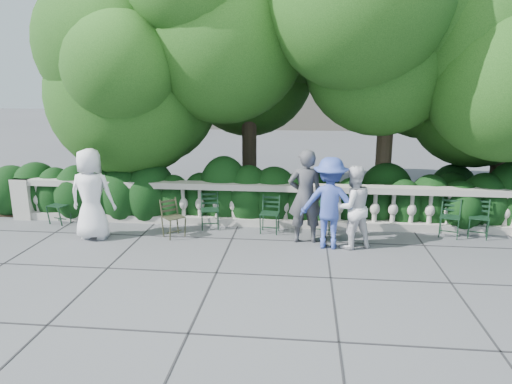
# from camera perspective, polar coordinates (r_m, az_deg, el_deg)

# --- Properties ---
(ground) EXTENTS (90.00, 90.00, 0.00)m
(ground) POSITION_cam_1_polar(r_m,az_deg,el_deg) (9.04, -0.67, -7.68)
(ground) COLOR #494B50
(ground) RESTS_ON ground
(balustrade) EXTENTS (12.00, 0.44, 1.00)m
(balustrade) POSITION_cam_1_polar(r_m,az_deg,el_deg) (10.59, 0.45, -1.68)
(balustrade) COLOR #9E998E
(balustrade) RESTS_ON ground
(shrub_hedge) EXTENTS (15.00, 2.60, 1.70)m
(shrub_hedge) POSITION_cam_1_polar(r_m,az_deg,el_deg) (11.87, 1.01, -2.41)
(shrub_hedge) COLOR black
(shrub_hedge) RESTS_ON ground
(tree_canopy) EXTENTS (15.04, 6.52, 6.78)m
(tree_canopy) POSITION_cam_1_polar(r_m,az_deg,el_deg) (11.57, 4.72, 16.96)
(tree_canopy) COLOR #3F3023
(tree_canopy) RESTS_ON ground
(chair_a) EXTENTS (0.55, 0.58, 0.84)m
(chair_a) POSITION_cam_1_polar(r_m,az_deg,el_deg) (11.74, -23.72, -3.79)
(chair_a) COLOR black
(chair_a) RESTS_ON ground
(chair_b) EXTENTS (0.53, 0.56, 0.84)m
(chair_b) POSITION_cam_1_polar(r_m,az_deg,el_deg) (10.42, -5.73, -4.81)
(chair_b) COLOR black
(chair_b) RESTS_ON ground
(chair_c) EXTENTS (0.48, 0.52, 0.84)m
(chair_c) POSITION_cam_1_polar(r_m,az_deg,el_deg) (10.10, 1.57, -5.35)
(chair_c) COLOR black
(chair_c) RESTS_ON ground
(chair_d) EXTENTS (0.53, 0.56, 0.84)m
(chair_d) POSITION_cam_1_polar(r_m,az_deg,el_deg) (10.07, 8.07, -5.54)
(chair_d) COLOR black
(chair_d) RESTS_ON ground
(chair_e) EXTENTS (0.57, 0.60, 0.84)m
(chair_e) POSITION_cam_1_polar(r_m,az_deg,el_deg) (10.68, 22.83, -5.39)
(chair_e) COLOR black
(chair_e) RESTS_ON ground
(chair_f) EXTENTS (0.56, 0.59, 0.84)m
(chair_f) POSITION_cam_1_polar(r_m,az_deg,el_deg) (10.88, 25.89, -5.35)
(chair_f) COLOR black
(chair_f) RESTS_ON ground
(chair_weathered) EXTENTS (0.65, 0.65, 0.84)m
(chair_weathered) POSITION_cam_1_polar(r_m,az_deg,el_deg) (9.99, -9.77, -5.76)
(chair_weathered) COLOR black
(chair_weathered) RESTS_ON ground
(person_businessman) EXTENTS (0.96, 0.63, 1.95)m
(person_businessman) POSITION_cam_1_polar(r_m,az_deg,el_deg) (10.23, -19.89, -0.25)
(person_businessman) COLOR white
(person_businessman) RESTS_ON ground
(person_woman_grey) EXTENTS (0.77, 0.55, 1.96)m
(person_woman_grey) POSITION_cam_1_polar(r_m,az_deg,el_deg) (9.46, 6.17, -0.54)
(person_woman_grey) COLOR #404145
(person_woman_grey) RESTS_ON ground
(person_casual_man) EXTENTS (1.00, 0.90, 1.68)m
(person_casual_man) POSITION_cam_1_polar(r_m,az_deg,el_deg) (9.31, 11.96, -1.87)
(person_casual_man) COLOR white
(person_casual_man) RESTS_ON ground
(person_older_blue) EXTENTS (1.27, 0.82, 1.85)m
(person_older_blue) POSITION_cam_1_polar(r_m,az_deg,el_deg) (9.22, 9.23, -1.37)
(person_older_blue) COLOR #374DA7
(person_older_blue) RESTS_ON ground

